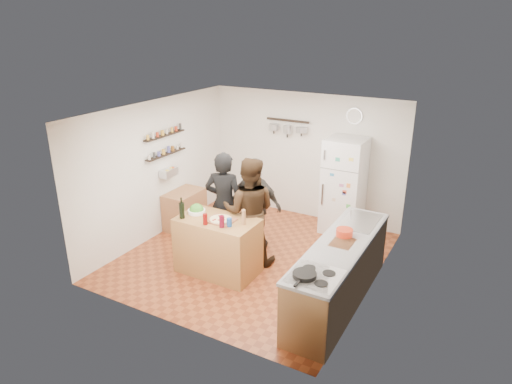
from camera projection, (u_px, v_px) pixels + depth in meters
The scene contains 26 objects.
room_shell at pixel (264, 181), 7.66m from camera, with size 4.20×4.20×4.20m.
prep_island at pixel (218, 246), 7.18m from camera, with size 1.25×0.72×0.91m, color olive.
pizza_board at pixel (221, 220), 6.97m from camera, with size 0.42×0.34×0.02m, color brown.
pizza at pixel (221, 219), 6.96m from camera, with size 0.34×0.34×0.02m, color beige.
salad_bowl at pixel (197, 211), 7.24m from camera, with size 0.28×0.28×0.06m, color white.
wine_bottle at pixel (182, 211), 7.03m from camera, with size 0.08×0.08×0.25m, color black.
wine_glass_near at pixel (205, 219), 6.82m from camera, with size 0.07×0.07×0.17m, color #5E0908.
wine_glass_far at pixel (222, 222), 6.73m from camera, with size 0.08×0.08×0.18m, color #530718.
pepper_mill at pixel (244, 218), 6.82m from camera, with size 0.06×0.06×0.20m, color #996940.
salt_canister at pixel (229, 222), 6.77m from camera, with size 0.08×0.08×0.13m, color navy.
person_left at pixel (224, 204), 7.64m from camera, with size 0.66×0.43×1.80m, color black.
person_center at pixel (249, 211), 7.35m from camera, with size 0.87×0.68×1.80m, color black.
person_back at pixel (256, 205), 7.82m from camera, with size 0.96×0.40×1.64m, color #2C2A27.
counter_run at pixel (339, 274), 6.40m from camera, with size 0.63×2.63×0.90m, color #9E7042.
stove_top at pixel (315, 276), 5.46m from camera, with size 0.60×0.62×0.02m, color white.
skillet at pixel (305, 275), 5.43m from camera, with size 0.29×0.29×0.06m, color black.
sink at pixel (360, 222), 6.93m from camera, with size 0.50×0.80×0.03m, color silver.
cutting_board at pixel (343, 243), 6.28m from camera, with size 0.30×0.40×0.02m, color #9D6039.
red_bowl at pixel (344, 232), 6.46m from camera, with size 0.24×0.24×0.10m, color red.
fridge at pixel (344, 186), 8.46m from camera, with size 0.70×0.68×1.80m, color white.
wall_clock at pixel (354, 116), 8.29m from camera, with size 0.30×0.30×0.03m, color silver.
spice_shelf_lower at pixel (166, 154), 8.29m from camera, with size 0.12×1.00×0.03m, color black.
spice_shelf_upper at pixel (165, 135), 8.17m from camera, with size 0.12×1.00×0.03m, color black.
produce_basket at pixel (169, 173), 8.40m from camera, with size 0.18×0.35×0.14m, color silver.
side_table at pixel (185, 210), 8.78m from camera, with size 0.50×0.80×0.73m, color #A87246.
pot_rack at pixel (288, 120), 8.89m from camera, with size 0.90×0.04×0.04m, color black.
Camera 1 is at (3.39, -5.99, 3.80)m, focal length 32.00 mm.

